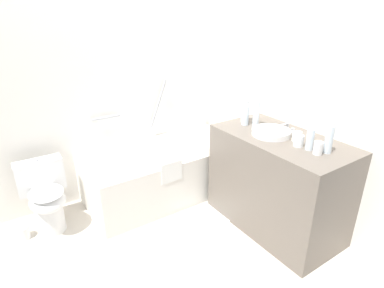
{
  "coord_description": "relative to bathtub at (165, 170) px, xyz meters",
  "views": [
    {
      "loc": [
        -0.75,
        -1.84,
        1.89
      ],
      "look_at": [
        0.62,
        0.18,
        0.83
      ],
      "focal_mm": 29.85,
      "sensor_mm": 36.0,
      "label": 1
    }
  ],
  "objects": [
    {
      "name": "bath_mat",
      "position": [
        0.19,
        -0.62,
        -0.28
      ],
      "size": [
        0.64,
        0.37,
        0.01
      ],
      "primitive_type": "cube",
      "color": "white",
      "rests_on": "ground_plane"
    },
    {
      "name": "water_bottle_0",
      "position": [
        0.6,
        -1.44,
        0.71
      ],
      "size": [
        0.06,
        0.06,
        0.23
      ],
      "color": "silver",
      "rests_on": "vanity_counter"
    },
    {
      "name": "drinking_glass_0",
      "position": [
        0.52,
        -1.41,
        0.65
      ],
      "size": [
        0.07,
        0.07,
        0.1
      ],
      "primitive_type": "cylinder",
      "color": "white",
      "rests_on": "vanity_counter"
    },
    {
      "name": "drinking_glass_1",
      "position": [
        0.52,
        -1.24,
        0.64
      ],
      "size": [
        0.08,
        0.08,
        0.09
      ],
      "primitive_type": "cylinder",
      "color": "white",
      "rests_on": "vanity_counter"
    },
    {
      "name": "wall_right_mirror",
      "position": [
        0.93,
        -0.83,
        0.98
      ],
      "size": [
        0.1,
        2.84,
        2.53
      ],
      "primitive_type": "cube",
      "color": "white",
      "rests_on": "ground_plane"
    },
    {
      "name": "water_bottle_2",
      "position": [
        0.57,
        -0.57,
        0.71
      ],
      "size": [
        0.07,
        0.07,
        0.23
      ],
      "color": "silver",
      "rests_on": "vanity_counter"
    },
    {
      "name": "drinking_glass_2",
      "position": [
        0.6,
        -1.16,
        0.64
      ],
      "size": [
        0.08,
        0.08,
        0.08
      ],
      "primitive_type": "cylinder",
      "color": "white",
      "rests_on": "vanity_counter"
    },
    {
      "name": "water_bottle_1",
      "position": [
        0.53,
        -1.33,
        0.69
      ],
      "size": [
        0.06,
        0.06,
        0.19
      ],
      "color": "silver",
      "rests_on": "vanity_counter"
    },
    {
      "name": "wall_back_tiled",
      "position": [
        -0.7,
        0.44,
        0.98
      ],
      "size": [
        3.56,
        0.1,
        2.53
      ],
      "primitive_type": "cube",
      "color": "white",
      "rests_on": "ground_plane"
    },
    {
      "name": "ground_plane",
      "position": [
        -0.7,
        -0.83,
        -0.28
      ],
      "size": [
        4.16,
        4.16,
        0.0
      ],
      "primitive_type": "plane",
      "color": "beige"
    },
    {
      "name": "vanity_counter",
      "position": [
        0.56,
        -1.04,
        0.16
      ],
      "size": [
        0.63,
        1.18,
        0.88
      ],
      "primitive_type": "cube",
      "color": "#6B6056",
      "rests_on": "ground_plane"
    },
    {
      "name": "toilet_paper_roll",
      "position": [
        -1.41,
        0.04,
        -0.22
      ],
      "size": [
        0.11,
        0.11,
        0.12
      ],
      "primitive_type": "cylinder",
      "color": "white",
      "rests_on": "ground_plane"
    },
    {
      "name": "sink_faucet",
      "position": [
        0.71,
        -0.95,
        0.63
      ],
      "size": [
        0.13,
        0.15,
        0.07
      ],
      "color": "silver",
      "rests_on": "vanity_counter"
    },
    {
      "name": "toilet",
      "position": [
        -1.17,
        0.06,
        0.05
      ],
      "size": [
        0.4,
        0.48,
        0.65
      ],
      "rotation": [
        0.0,
        0.0,
        -1.6
      ],
      "color": "white",
      "rests_on": "ground_plane"
    },
    {
      "name": "sink_basin",
      "position": [
        0.52,
        -0.95,
        0.62
      ],
      "size": [
        0.33,
        0.33,
        0.05
      ],
      "primitive_type": "cylinder",
      "color": "white",
      "rests_on": "vanity_counter"
    },
    {
      "name": "water_bottle_4",
      "position": [
        0.58,
        -0.71,
        0.72
      ],
      "size": [
        0.06,
        0.06,
        0.26
      ],
      "color": "silver",
      "rests_on": "vanity_counter"
    },
    {
      "name": "water_bottle_3",
      "position": [
        0.51,
        -0.63,
        0.69
      ],
      "size": [
        0.07,
        0.07,
        0.2
      ],
      "color": "silver",
      "rests_on": "vanity_counter"
    },
    {
      "name": "bathtub",
      "position": [
        0.0,
        0.0,
        0.0
      ],
      "size": [
        1.64,
        0.79,
        1.16
      ],
      "color": "white",
      "rests_on": "ground_plane"
    }
  ]
}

